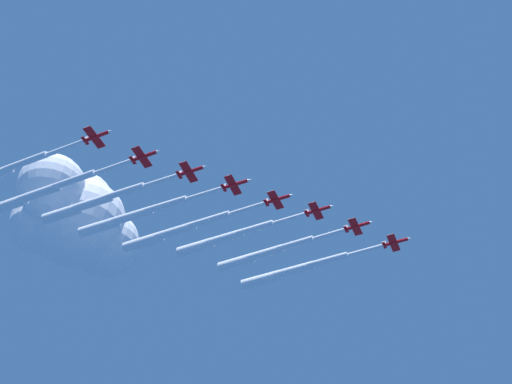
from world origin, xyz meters
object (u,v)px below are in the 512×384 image
object	(u,v)px
jet_starboard_mid	(132,216)
jet_starboard_outer	(39,193)
jet_port_inner	(265,253)
jet_lead	(293,270)
jet_port_mid	(175,231)
jet_port_outer	(93,203)
jet_starboard_inner	(225,238)

from	to	relation	value
jet_starboard_mid	jet_starboard_outer	xyz separation A→B (m)	(23.07, -19.22, -1.65)
jet_port_inner	jet_starboard_outer	xyz separation A→B (m)	(59.95, -50.13, -2.19)
jet_port_inner	jet_starboard_outer	size ratio (longest dim) A/B	0.89
jet_lead	jet_port_inner	world-z (taller)	jet_port_inner
jet_lead	jet_port_mid	bearing A→B (deg)	-37.68
jet_lead	jet_port_mid	distance (m)	44.81
jet_starboard_mid	jet_port_outer	bearing A→B (deg)	-30.96
jet_port_inner	jet_starboard_inner	distance (m)	15.51
jet_starboard_inner	jet_port_mid	distance (m)	17.34
jet_starboard_inner	jet_starboard_outer	world-z (taller)	jet_starboard_inner
jet_starboard_inner	jet_lead	bearing A→B (deg)	147.60
jet_lead	jet_starboard_mid	world-z (taller)	jet_starboard_mid
jet_port_mid	jet_starboard_mid	size ratio (longest dim) A/B	1.00
jet_starboard_mid	jet_starboard_outer	distance (m)	30.08
jet_port_outer	jet_starboard_mid	bearing A→B (deg)	149.04
jet_lead	jet_starboard_inner	size ratio (longest dim) A/B	1.09
jet_starboard_inner	jet_starboard_mid	xyz separation A→B (m)	(24.55, -21.55, -1.55)
jet_port_mid	jet_port_outer	xyz separation A→B (m)	(24.18, -16.03, -1.05)
jet_port_inner	jet_lead	bearing A→B (deg)	153.55
jet_port_inner	jet_port_outer	bearing A→B (deg)	-38.00
jet_lead	jet_starboard_inner	bearing A→B (deg)	-32.40
jet_lead	jet_starboard_inner	xyz separation A→B (m)	(23.52, -14.92, 2.38)
jet_port_outer	jet_starboard_outer	distance (m)	16.83
jet_lead	jet_starboard_mid	distance (m)	60.34
jet_starboard_inner	jet_starboard_mid	distance (m)	32.71
jet_port_mid	jet_starboard_mid	world-z (taller)	jet_starboard_mid
jet_starboard_outer	jet_lead	bearing A→B (deg)	141.94
jet_port_inner	jet_port_mid	distance (m)	32.64
jet_starboard_inner	jet_port_outer	size ratio (longest dim) A/B	0.97
jet_starboard_inner	jet_starboard_outer	xyz separation A→B (m)	(47.62, -40.77, -3.20)
jet_port_inner	jet_starboard_inner	bearing A→B (deg)	-37.20
jet_lead	jet_starboard_outer	xyz separation A→B (m)	(71.14, -55.69, -0.82)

